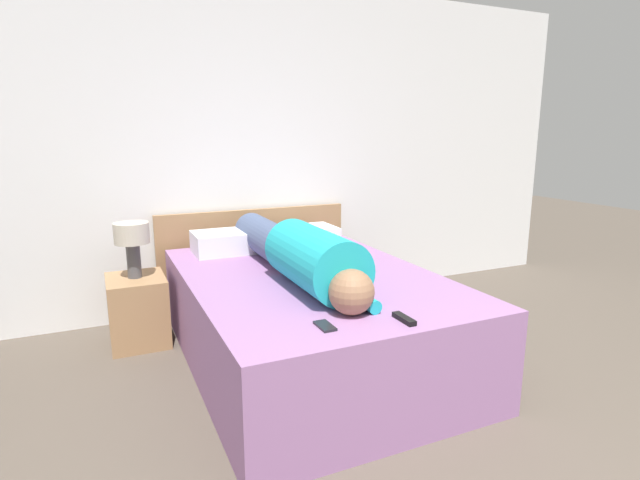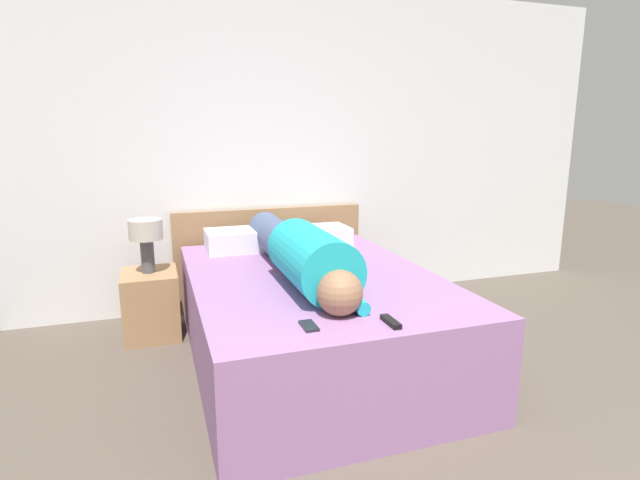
% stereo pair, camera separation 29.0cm
% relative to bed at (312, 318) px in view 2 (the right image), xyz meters
% --- Properties ---
extents(wall_back, '(6.06, 0.06, 2.60)m').
position_rel_bed_xyz_m(wall_back, '(0.11, 1.22, 1.01)').
color(wall_back, white).
rests_on(wall_back, ground_plane).
extents(bed, '(1.46, 2.09, 0.58)m').
position_rel_bed_xyz_m(bed, '(0.00, 0.00, 0.00)').
color(bed, '#936699').
rests_on(bed, ground_plane).
extents(headboard, '(1.58, 0.04, 0.82)m').
position_rel_bed_xyz_m(headboard, '(-0.00, 1.15, 0.12)').
color(headboard, '#A37A51').
rests_on(headboard, ground_plane).
extents(nightstand, '(0.38, 0.44, 0.47)m').
position_rel_bed_xyz_m(nightstand, '(-0.97, 0.75, -0.05)').
color(nightstand, '#A37A51').
rests_on(nightstand, ground_plane).
extents(table_lamp, '(0.23, 0.23, 0.38)m').
position_rel_bed_xyz_m(table_lamp, '(-0.97, 0.75, 0.45)').
color(table_lamp, '#4C4C51').
rests_on(table_lamp, nightstand).
extents(person_lying, '(0.35, 1.78, 0.35)m').
position_rel_bed_xyz_m(person_lying, '(-0.09, -0.03, 0.44)').
color(person_lying, '#936B4C').
rests_on(person_lying, bed).
extents(pillow_near_headboard, '(0.53, 0.34, 0.15)m').
position_rel_bed_xyz_m(pillow_near_headboard, '(-0.30, 0.79, 0.36)').
color(pillow_near_headboard, white).
rests_on(pillow_near_headboard, bed).
extents(pillow_second, '(0.50, 0.34, 0.14)m').
position_rel_bed_xyz_m(pillow_second, '(0.28, 0.79, 0.36)').
color(pillow_second, white).
rests_on(pillow_second, bed).
extents(tv_remote, '(0.04, 0.15, 0.02)m').
position_rel_bed_xyz_m(tv_remote, '(0.09, -0.90, 0.30)').
color(tv_remote, black).
rests_on(tv_remote, bed).
extents(cell_phone, '(0.06, 0.13, 0.01)m').
position_rel_bed_xyz_m(cell_phone, '(-0.28, -0.82, 0.29)').
color(cell_phone, black).
rests_on(cell_phone, bed).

